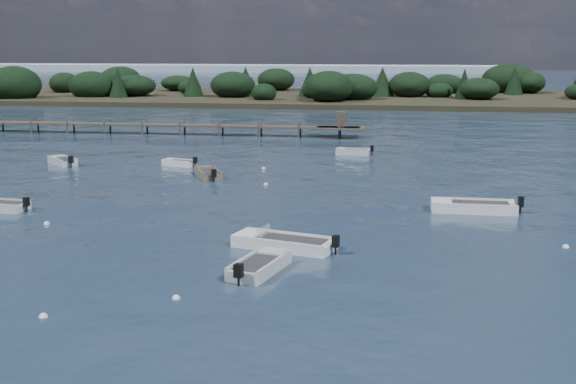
% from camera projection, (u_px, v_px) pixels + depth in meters
% --- Properties ---
extents(ground, '(400.00, 400.00, 0.00)m').
position_uv_depth(ground, '(315.00, 125.00, 88.07)').
color(ground, '#18273A').
rests_on(ground, ground).
extents(dinghy_mid_white_a, '(5.29, 3.07, 1.22)m').
position_uv_depth(dinghy_mid_white_a, '(284.00, 245.00, 34.62)').
color(dinghy_mid_white_a, silver).
rests_on(dinghy_mid_white_a, ground).
extents(dinghy_mid_white_b, '(5.24, 1.89, 1.30)m').
position_uv_depth(dinghy_mid_white_b, '(473.00, 209.00, 42.20)').
color(dinghy_mid_white_b, silver).
rests_on(dinghy_mid_white_b, ground).
extents(dinghy_extra_a, '(2.38, 4.07, 1.17)m').
position_uv_depth(dinghy_extra_a, '(260.00, 268.00, 31.02)').
color(dinghy_extra_a, '#B2B8BA').
rests_on(dinghy_extra_a, ground).
extents(tender_far_grey_b, '(3.35, 1.46, 1.13)m').
position_uv_depth(tender_far_grey_b, '(353.00, 153.00, 63.90)').
color(tender_far_grey_b, '#B2B8BA').
rests_on(tender_far_grey_b, ground).
extents(tender_far_grey, '(3.27, 3.21, 1.18)m').
position_uv_depth(tender_far_grey, '(63.00, 162.00, 58.72)').
color(tender_far_grey, '#B2B8BA').
rests_on(tender_far_grey, ground).
extents(tender_far_white, '(3.07, 1.84, 1.03)m').
position_uv_depth(tender_far_white, '(179.00, 164.00, 58.04)').
color(tender_far_white, silver).
rests_on(tender_far_white, ground).
extents(dinghy_extra_b, '(2.84, 3.95, 1.15)m').
position_uv_depth(dinghy_extra_b, '(208.00, 175.00, 53.18)').
color(dinghy_extra_b, '#736A4D').
rests_on(dinghy_extra_b, ground).
extents(buoy_a, '(0.32, 0.32, 0.32)m').
position_uv_depth(buoy_a, '(43.00, 317.00, 25.87)').
color(buoy_a, white).
rests_on(buoy_a, ground).
extents(buoy_b, '(0.32, 0.32, 0.32)m').
position_uv_depth(buoy_b, '(310.00, 248.00, 34.67)').
color(buoy_b, white).
rests_on(buoy_b, ground).
extents(buoy_c, '(0.32, 0.32, 0.32)m').
position_uv_depth(buoy_c, '(47.00, 224.00, 39.23)').
color(buoy_c, white).
rests_on(buoy_c, ground).
extents(buoy_d, '(0.32, 0.32, 0.32)m').
position_uv_depth(buoy_d, '(566.00, 247.00, 34.75)').
color(buoy_d, white).
rests_on(buoy_d, ground).
extents(buoy_e, '(0.32, 0.32, 0.32)m').
position_uv_depth(buoy_e, '(264.00, 169.00, 56.72)').
color(buoy_e, white).
rests_on(buoy_e, ground).
extents(buoy_extra_a, '(0.32, 0.32, 0.32)m').
position_uv_depth(buoy_extra_a, '(176.00, 299.00, 27.74)').
color(buoy_extra_a, white).
rests_on(buoy_extra_a, ground).
extents(buoy_extra_b, '(0.32, 0.32, 0.32)m').
position_uv_depth(buoy_extra_b, '(266.00, 185.00, 50.26)').
color(buoy_extra_b, white).
rests_on(buoy_extra_b, ground).
extents(jetty, '(64.50, 3.20, 3.40)m').
position_uv_depth(jetty, '(107.00, 124.00, 79.25)').
color(jetty, '#463D33').
rests_on(jetty, ground).
extents(far_headland, '(190.00, 40.00, 5.80)m').
position_uv_depth(far_headland, '(486.00, 90.00, 122.98)').
color(far_headland, black).
rests_on(far_headland, ground).
extents(distant_haze, '(280.00, 20.00, 2.40)m').
position_uv_depth(distant_haze, '(121.00, 71.00, 265.44)').
color(distant_haze, '#96A7B9').
rests_on(distant_haze, ground).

